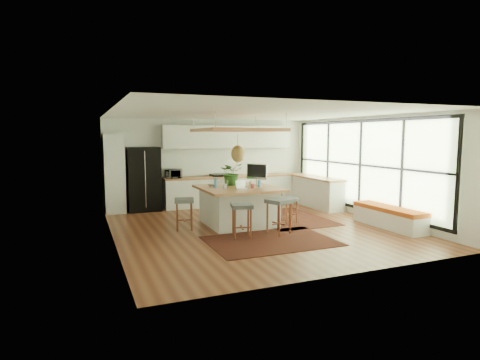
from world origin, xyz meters
name	(u,v)px	position (x,y,z in m)	size (l,w,h in m)	color
floor	(256,227)	(0.00, 0.00, 0.00)	(7.00, 7.00, 0.00)	#5A2919
ceiling	(256,113)	(0.00, 0.00, 2.70)	(7.00, 7.00, 0.00)	white
wall_back	(210,162)	(0.00, 3.50, 1.35)	(6.50, 6.50, 0.00)	silver
wall_front	(350,190)	(0.00, -3.50, 1.35)	(6.50, 6.50, 0.00)	silver
wall_left	(112,177)	(-3.25, 0.00, 1.35)	(7.00, 7.00, 0.00)	silver
wall_right	(367,167)	(3.25, 0.00, 1.35)	(7.00, 7.00, 0.00)	silver
window_wall	(366,165)	(3.22, 0.00, 1.40)	(0.10, 6.20, 2.60)	black
pantry	(114,173)	(-2.95, 3.18, 1.12)	(0.55, 0.60, 2.25)	silver
back_counter_base	(230,191)	(0.55, 3.18, 0.44)	(4.20, 0.60, 0.88)	silver
back_counter_top	(230,177)	(0.55, 3.18, 0.90)	(4.24, 0.64, 0.05)	#9F5B38
backsplash	(227,162)	(0.55, 3.48, 1.35)	(4.20, 0.02, 0.80)	white
upper_cabinets	(228,137)	(0.55, 3.32, 2.15)	(4.20, 0.34, 0.70)	silver
range	(223,189)	(0.30, 3.18, 0.50)	(0.76, 0.62, 1.00)	#A5A5AA
right_counter_base	(314,192)	(2.93, 2.00, 0.44)	(0.60, 2.50, 0.88)	silver
right_counter_top	(315,177)	(2.93, 2.00, 0.90)	(0.64, 2.54, 0.05)	#9F5B38
window_bench	(389,217)	(2.95, -1.20, 0.25)	(0.52, 2.00, 0.50)	silver
ceiling_panel	(238,141)	(-0.30, 0.40, 2.05)	(1.86, 1.86, 0.80)	#9F5B38
rug_near	(271,241)	(-0.23, -1.26, 0.01)	(2.60, 1.80, 0.01)	black
rug_right	(288,218)	(1.24, 0.65, 0.01)	(1.80, 2.60, 0.01)	black
fridge	(144,179)	(-2.13, 3.20, 0.93)	(0.93, 0.72, 1.86)	black
island	(238,206)	(-0.25, 0.47, 0.47)	(1.85, 1.85, 0.93)	#9F5B38
stool_near_left	(242,222)	(-0.68, -0.79, 0.35)	(0.44, 0.44, 0.74)	#4F5458
stool_near_right	(279,219)	(0.20, -0.79, 0.35)	(0.47, 0.47, 0.79)	#4F5458
stool_right_front	(289,209)	(1.00, 0.17, 0.35)	(0.38, 0.38, 0.64)	#4F5458
stool_right_back	(273,204)	(0.97, 1.00, 0.35)	(0.39, 0.39, 0.66)	#4F5458
stool_left_side	(184,215)	(-1.63, 0.43, 0.35)	(0.43, 0.43, 0.73)	#4F5458
laptop	(243,184)	(-0.27, 0.14, 1.05)	(0.28, 0.30, 0.21)	#A5A5AA
monitor	(257,175)	(0.37, 0.75, 1.19)	(0.59, 0.21, 0.55)	#A5A5AA
microwave	(174,173)	(-1.25, 3.19, 1.09)	(0.49, 0.27, 0.33)	#A5A5AA
island_plant	(231,175)	(-0.28, 0.90, 1.19)	(0.60, 0.67, 0.52)	#1E4C19
island_bowl	(212,185)	(-0.79, 0.96, 0.96)	(0.22, 0.22, 0.05)	beige
island_bottle_0	(216,184)	(-0.80, 0.57, 1.03)	(0.07, 0.07, 0.19)	#338ACE
island_bottle_1	(225,185)	(-0.65, 0.32, 1.03)	(0.07, 0.07, 0.19)	white
island_bottle_2	(253,184)	(0.00, 0.17, 1.03)	(0.07, 0.07, 0.19)	#A9383A
island_bottle_3	(251,182)	(0.10, 0.52, 1.03)	(0.07, 0.07, 0.19)	beige
island_bottle_4	(227,183)	(-0.45, 0.72, 1.03)	(0.07, 0.07, 0.19)	#4E7647
island_bottle_5	(259,183)	(0.25, 0.37, 1.03)	(0.07, 0.07, 0.19)	#338ACE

